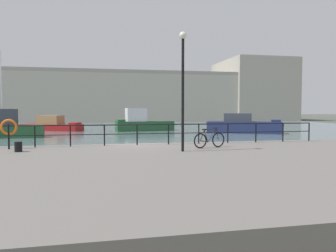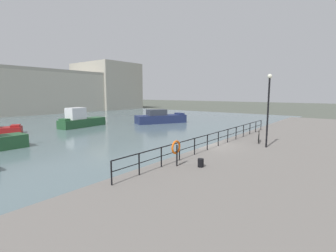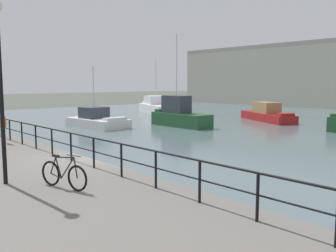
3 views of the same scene
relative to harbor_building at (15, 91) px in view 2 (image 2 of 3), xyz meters
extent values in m
plane|color=#4C5147|center=(-7.14, -53.34, -5.17)|extent=(240.00, 240.00, 0.00)
cube|color=slate|center=(-7.14, -23.14, -5.17)|extent=(80.00, 60.00, 0.01)
cube|color=slate|center=(-7.14, -59.84, -4.77)|extent=(56.00, 13.00, 0.80)
cube|color=#A49F91|center=(25.80, 0.02, 1.61)|extent=(14.01, 17.23, 13.57)
cube|color=maroon|center=(-11.82, -30.54, -4.26)|extent=(1.47, 1.66, 0.24)
cube|color=#23512D|center=(-3.62, -31.56, -4.59)|extent=(7.11, 2.70, 1.14)
cube|color=silver|center=(-4.70, -31.69, -3.23)|extent=(2.51, 1.87, 1.58)
cube|color=#23512D|center=(-6.51, -31.92, -3.90)|extent=(0.99, 1.40, 0.24)
cube|color=navy|center=(6.60, -37.36, -4.54)|extent=(8.21, 6.06, 1.25)
cube|color=#333842|center=(5.99, -37.03, -3.46)|extent=(3.42, 3.01, 0.90)
cube|color=navy|center=(9.52, -38.91, -3.79)|extent=(1.71, 2.10, 0.24)
cylinder|color=black|center=(-17.02, -54.09, -3.85)|extent=(0.07, 0.07, 1.05)
cylinder|color=black|center=(-15.36, -54.09, -3.85)|extent=(0.07, 0.07, 1.05)
cylinder|color=black|center=(-13.70, -54.09, -3.85)|extent=(0.07, 0.07, 1.05)
cylinder|color=black|center=(-12.04, -54.09, -3.85)|extent=(0.07, 0.07, 1.05)
cylinder|color=black|center=(-10.38, -54.09, -3.85)|extent=(0.07, 0.07, 1.05)
cylinder|color=black|center=(-8.72, -54.09, -3.85)|extent=(0.07, 0.07, 1.05)
cylinder|color=black|center=(-7.06, -54.09, -3.85)|extent=(0.07, 0.07, 1.05)
cylinder|color=black|center=(-5.40, -54.09, -3.85)|extent=(0.07, 0.07, 1.05)
cylinder|color=black|center=(-3.74, -54.09, -3.85)|extent=(0.07, 0.07, 1.05)
cylinder|color=black|center=(-2.07, -54.09, -3.85)|extent=(0.07, 0.07, 1.05)
cylinder|color=black|center=(-0.41, -54.09, -3.85)|extent=(0.07, 0.07, 1.05)
cylinder|color=black|center=(1.25, -54.09, -3.85)|extent=(0.07, 0.07, 1.05)
cylinder|color=black|center=(2.91, -54.09, -3.85)|extent=(0.07, 0.07, 1.05)
cylinder|color=black|center=(-7.06, -54.09, -3.32)|extent=(19.93, 0.06, 0.06)
cylinder|color=black|center=(-7.06, -54.09, -3.79)|extent=(19.93, 0.04, 0.04)
torus|color=black|center=(-3.28, -55.85, -4.01)|extent=(0.71, 0.26, 0.72)
torus|color=black|center=(-4.29, -56.14, -4.01)|extent=(0.71, 0.26, 0.72)
cylinder|color=black|center=(-3.63, -55.95, -3.77)|extent=(0.54, 0.19, 0.66)
cylinder|color=black|center=(-3.98, -56.05, -3.81)|extent=(0.23, 0.10, 0.58)
cylinder|color=black|center=(-3.73, -55.98, -3.49)|extent=(0.70, 0.24, 0.11)
cylinder|color=black|center=(-4.09, -56.08, -4.05)|extent=(0.42, 0.16, 0.12)
cylinder|color=black|center=(-4.18, -56.11, -3.77)|extent=(0.26, 0.11, 0.51)
cylinder|color=black|center=(-3.33, -55.86, -3.73)|extent=(0.14, 0.07, 0.57)
cube|color=black|center=(-4.07, -56.08, -3.48)|extent=(0.24, 0.15, 0.05)
cylinder|color=black|center=(-3.38, -55.88, -3.40)|extent=(0.51, 0.17, 0.02)
cylinder|color=black|center=(-12.42, -55.73, -4.15)|extent=(0.32, 0.32, 0.44)
cylinder|color=black|center=(-13.08, -54.65, -3.80)|extent=(0.08, 0.08, 1.15)
torus|color=orange|center=(-13.08, -54.59, -3.35)|extent=(0.75, 0.11, 0.75)
cylinder|color=black|center=(-5.38, -57.04, -1.92)|extent=(0.12, 0.12, 4.90)
sphere|color=silver|center=(-5.38, -57.04, 0.67)|extent=(0.32, 0.32, 0.32)
camera|label=1|loc=(-8.93, -71.00, -2.49)|focal=35.20mm
camera|label=2|loc=(-23.50, -62.11, -0.51)|focal=26.40mm
camera|label=3|loc=(5.51, -60.47, -1.46)|focal=39.03mm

